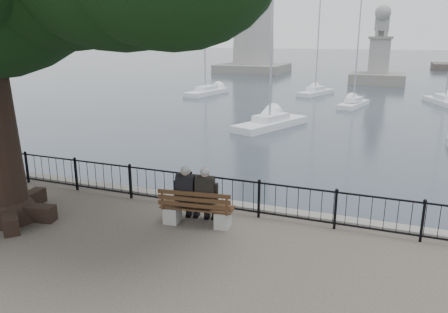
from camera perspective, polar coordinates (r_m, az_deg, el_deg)
The scene contains 11 objects.
harbor at distance 12.83m, azimuth 0.82°, elevation -8.51°, with size 260.00×260.00×1.20m.
railing at distance 12.00m, azimuth 0.00°, elevation -4.80°, with size 22.06×0.06×1.00m.
bench at distance 11.31m, azimuth -3.58°, elevation -7.29°, with size 1.95×0.81×1.00m.
person_left at distance 11.34m, azimuth -4.75°, elevation -5.17°, with size 0.50×0.82×1.58m.
person_right at distance 11.20m, azimuth -2.26°, elevation -5.40°, with size 0.50×0.82×1.58m.
lion_monument at distance 58.05m, azimuth 19.55°, elevation 11.29°, with size 6.45×6.45×9.40m.
sailboat_b at distance 28.49m, azimuth 6.13°, elevation 4.46°, with size 3.80×6.30×11.94m.
sailboat_e at distance 44.77m, azimuth -2.29°, elevation 8.56°, with size 2.68×6.16×13.17m.
sailboat_f at distance 38.50m, azimuth 16.57°, elevation 6.75°, with size 2.34×4.86×10.07m.
sailboat_g at distance 42.69m, azimuth 26.86°, elevation 6.53°, with size 3.37×5.69×10.92m.
sailboat_h at distance 45.63m, azimuth 11.89°, elevation 8.34°, with size 3.09×5.52×11.37m.
Camera 1 is at (4.08, -8.00, 4.71)m, focal length 35.00 mm.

